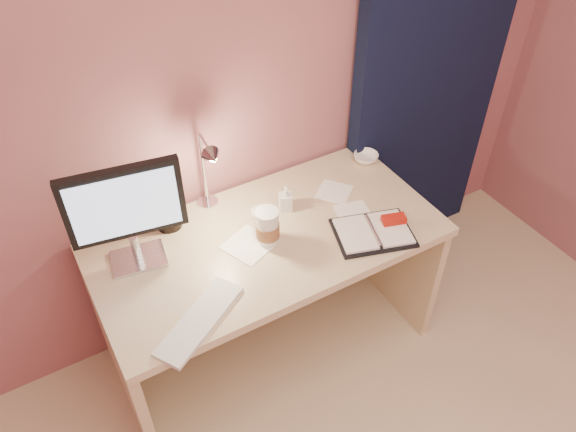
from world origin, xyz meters
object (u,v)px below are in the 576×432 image
monitor (126,208)px  bowl (366,157)px  coffee_cup (267,228)px  dark_jar (167,212)px  planner (375,231)px  desk (261,263)px  lotion_bottle (286,199)px  clear_cup (262,224)px  desk_lamp (214,170)px  keyboard (200,320)px

monitor → bowl: size_ratio=3.84×
coffee_cup → dark_jar: 0.42m
planner → bowl: 0.49m
desk → lotion_bottle: (0.14, 0.04, 0.28)m
monitor → clear_cup: bearing=-6.1°
desk → clear_cup: 0.31m
bowl → desk_lamp: 0.79m
monitor → bowl: bearing=13.5°
clear_cup → bowl: clear_cup is taller
lotion_bottle → desk_lamp: desk_lamp is taller
desk → coffee_cup: bearing=-96.9°
clear_cup → planner: bearing=-26.9°
dark_jar → planner: bearing=-33.3°
keyboard → coffee_cup: 0.46m
monitor → lotion_bottle: bearing=7.0°
desk_lamp → planner: bearing=-33.9°
clear_cup → dark_jar: 0.39m
bowl → desk_lamp: (-0.76, -0.01, 0.22)m
keyboard → lotion_bottle: lotion_bottle is taller
keyboard → bowl: (1.05, 0.48, 0.01)m
keyboard → coffee_cup: (0.39, 0.23, 0.06)m
lotion_bottle → dark_jar: (-0.46, 0.15, 0.02)m
planner → lotion_bottle: bearing=145.0°
desk_lamp → clear_cup: bearing=-59.5°
keyboard → desk_lamp: 0.59m
keyboard → coffee_cup: size_ratio=2.52×
planner → bowl: size_ratio=3.13×
keyboard → bowl: bearing=-7.0°
clear_cup → desk_lamp: (-0.10, 0.20, 0.17)m
bowl → lotion_bottle: 0.51m
coffee_cup → desk_lamp: 0.30m
desk → lotion_bottle: bearing=13.6°
desk → desk_lamp: size_ratio=3.66×
coffee_cup → dark_jar: coffee_cup is taller
keyboard → planner: (0.79, 0.06, 0.00)m
coffee_cup → bowl: (0.65, 0.24, -0.05)m
monitor → keyboard: (0.09, -0.39, -0.26)m
desk → coffee_cup: 0.31m
coffee_cup → clear_cup: 0.03m
coffee_cup → dark_jar: (-0.31, 0.28, 0.00)m
planner → bowl: planner is taller
keyboard → clear_cup: (0.38, 0.26, 0.06)m
clear_cup → desk: bearing=72.9°
planner → coffee_cup: size_ratio=2.36×
keyboard → planner: size_ratio=1.07×
lotion_bottle → bowl: bearing=12.7°
coffee_cup → desk_lamp: bearing=114.6°
planner → desk_lamp: bearing=158.1°
desk → planner: planner is taller
bowl → lotion_bottle: bearing=-167.3°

